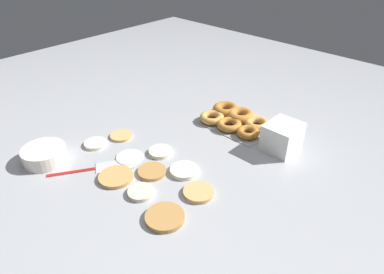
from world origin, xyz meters
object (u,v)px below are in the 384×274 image
at_px(pancake_1, 116,177).
at_px(batter_bowl, 44,155).
at_px(pancake_7, 141,192).
at_px(pancake_0, 152,171).
at_px(pancake_9, 184,170).
at_px(pancake_4, 160,152).
at_px(pancake_3, 199,192).
at_px(spatula, 106,167).
at_px(donut_tray, 234,119).
at_px(pancake_5, 121,136).
at_px(pancake_6, 96,144).
at_px(container_stack, 282,137).
at_px(pancake_2, 165,217).
at_px(pancake_8, 130,157).

relative_size(pancake_1, batter_bowl, 0.76).
relative_size(pancake_1, pancake_7, 1.38).
xyz_separation_m(pancake_0, pancake_9, (-0.08, -0.08, 0.00)).
bearing_deg(pancake_4, pancake_3, 165.48).
distance_m(pancake_1, spatula, 0.08).
bearing_deg(pancake_1, donut_tray, -96.51).
bearing_deg(pancake_3, pancake_1, 27.66).
height_order(pancake_1, pancake_4, pancake_4).
relative_size(pancake_5, pancake_9, 0.90).
bearing_deg(pancake_6, pancake_5, -103.65).
distance_m(batter_bowl, container_stack, 0.87).
distance_m(pancake_4, batter_bowl, 0.41).
xyz_separation_m(pancake_2, pancake_6, (0.48, -0.08, -0.00)).
bearing_deg(container_stack, donut_tray, -7.94).
xyz_separation_m(pancake_9, container_stack, (-0.17, -0.35, 0.04)).
distance_m(pancake_5, batter_bowl, 0.29).
bearing_deg(pancake_6, donut_tray, -120.00).
bearing_deg(pancake_5, pancake_4, -172.32).
distance_m(pancake_5, spatula, 0.20).
height_order(pancake_3, pancake_4, same).
relative_size(pancake_1, pancake_2, 1.00).
height_order(pancake_5, pancake_6, pancake_6).
bearing_deg(pancake_1, pancake_0, -122.46).
relative_size(pancake_9, container_stack, 0.74).
relative_size(pancake_1, pancake_6, 1.34).
bearing_deg(pancake_1, spatula, -8.63).
relative_size(pancake_0, pancake_5, 1.11).
xyz_separation_m(pancake_0, spatula, (0.14, 0.09, -0.00)).
bearing_deg(pancake_4, pancake_9, 172.82).
bearing_deg(donut_tray, pancake_8, 74.76).
height_order(pancake_6, pancake_7, pancake_7).
height_order(pancake_0, pancake_9, pancake_9).
relative_size(pancake_3, spatula, 0.36).
height_order(pancake_1, pancake_3, same).
bearing_deg(pancake_8, spatula, 80.16).
distance_m(pancake_1, pancake_2, 0.25).
distance_m(pancake_1, donut_tray, 0.57).
bearing_deg(container_stack, spatula, 53.43).
xyz_separation_m(pancake_6, container_stack, (-0.53, -0.47, 0.05)).
xyz_separation_m(pancake_6, pancake_7, (-0.34, 0.06, 0.00)).
bearing_deg(donut_tray, spatula, 75.65).
bearing_deg(pancake_3, pancake_5, -4.87).
xyz_separation_m(pancake_2, pancake_3, (0.00, -0.15, -0.00)).
distance_m(pancake_5, pancake_7, 0.36).
height_order(pancake_5, donut_tray, donut_tray).
bearing_deg(pancake_5, pancake_0, 165.45).
height_order(pancake_4, pancake_8, pancake_4).
xyz_separation_m(pancake_3, pancake_4, (0.25, -0.07, 0.00)).
distance_m(pancake_4, pancake_9, 0.14).
distance_m(pancake_7, batter_bowl, 0.41).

